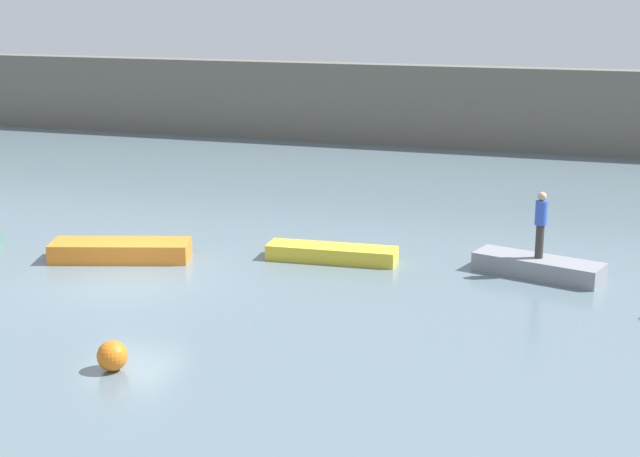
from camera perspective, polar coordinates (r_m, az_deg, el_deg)
name	(u,v)px	position (r m, az deg, el deg)	size (l,w,h in m)	color
ground_plane	(129,280)	(25.37, -11.51, -3.08)	(120.00, 120.00, 0.00)	slate
embankment_wall	(366,104)	(46.63, 2.82, 7.56)	(80.00, 1.20, 3.88)	#666056
rowboat_orange	(121,251)	(27.22, -11.97, -1.31)	(3.87, 1.22, 0.53)	orange
rowboat_yellow	(332,253)	(26.57, 0.71, -1.50)	(3.67, 0.93, 0.42)	gold
rowboat_grey	(538,267)	(25.84, 13.06, -2.27)	(3.42, 1.05, 0.50)	gray
person_blue_shirt	(541,221)	(25.52, 13.21, 0.43)	(0.32, 0.32, 1.79)	#38332D
mooring_buoy	(112,356)	(19.54, -12.46, -7.53)	(0.62, 0.62, 0.62)	orange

